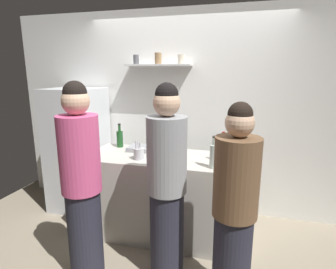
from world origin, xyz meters
TOP-DOWN VIEW (x-y plane):
  - ground_plane at (0.00, 0.00)m, footprint 5.28×5.28m
  - back_wall_assembly at (-0.00, 1.25)m, footprint 4.80×0.32m
  - refrigerator at (-1.39, 0.85)m, footprint 0.66×0.69m
  - counter at (-0.04, 0.50)m, footprint 1.81×0.71m
  - baking_pan at (-0.39, 0.66)m, footprint 0.34×0.24m
  - utensil_holder at (-0.32, 0.34)m, footprint 0.11×0.11m
  - wine_bottle_amber_glass at (0.54, 0.48)m, footprint 0.07×0.07m
  - wine_bottle_pale_glass at (0.47, 0.27)m, footprint 0.08×0.08m
  - wine_bottle_green_glass at (-0.72, 0.73)m, footprint 0.08×0.08m
  - water_bottle_plastic at (-0.00, 0.74)m, footprint 0.08×0.08m
  - person_pink_top at (-0.58, -0.33)m, footprint 0.34×0.34m
  - person_brown_jacket at (0.70, -0.29)m, footprint 0.34×0.34m
  - person_grey_hoodie at (0.12, -0.14)m, footprint 0.34×0.34m

SIDE VIEW (x-z plane):
  - ground_plane at x=0.00m, z-range 0.00..0.00m
  - counter at x=-0.04m, z-range 0.00..0.93m
  - person_brown_jacket at x=0.70m, z-range -0.01..1.62m
  - refrigerator at x=-1.39m, z-range 0.00..1.63m
  - person_grey_hoodie at x=0.12m, z-range 0.00..1.75m
  - person_pink_top at x=-0.58m, z-range 0.00..1.77m
  - baking_pan at x=-0.39m, z-range 0.93..0.98m
  - utensil_holder at x=-0.32m, z-range 0.88..1.10m
  - water_bottle_plastic at x=0.00m, z-range 0.92..1.15m
  - wine_bottle_green_glass at x=-0.72m, z-range 0.89..1.18m
  - wine_bottle_amber_glass at x=0.54m, z-range 0.89..1.21m
  - wine_bottle_pale_glass at x=0.47m, z-range 0.89..1.21m
  - back_wall_assembly at x=0.00m, z-range 0.00..2.60m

